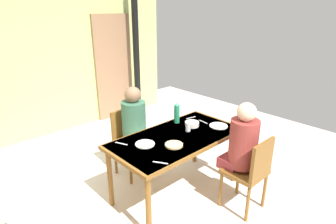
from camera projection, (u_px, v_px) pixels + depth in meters
ground_plane at (159, 199)px, 3.28m from camera, size 7.02×7.02×0.00m
wall_back at (51, 59)px, 4.68m from camera, size 4.59×0.10×2.59m
door_wooden at (114, 68)px, 5.46m from camera, size 0.80×0.05×2.00m
stove_pipe_column at (136, 52)px, 5.40m from camera, size 0.12×0.12×2.59m
dining_table at (177, 142)px, 3.17m from camera, size 1.54×0.81×0.75m
chair_near_diner at (251, 170)px, 2.94m from camera, size 0.40×0.40×0.87m
chair_far_diner at (129, 138)px, 3.67m from camera, size 0.40×0.40×0.87m
person_near_diner at (242, 142)px, 2.94m from camera, size 0.30×0.37×0.77m
person_far_diner at (135, 121)px, 3.47m from camera, size 0.30×0.37×0.77m
water_bottle_green_near at (177, 113)px, 3.48m from camera, size 0.07×0.07×0.27m
serving_bowl_center at (192, 124)px, 3.41m from camera, size 0.17×0.17×0.05m
dinner_plate_near_left at (219, 126)px, 3.40m from camera, size 0.22×0.22×0.01m
dinner_plate_near_right at (145, 144)px, 2.95m from camera, size 0.21×0.21×0.01m
drinking_glass_by_near_diner at (188, 127)px, 3.26m from camera, size 0.06×0.06×0.11m
bread_plate_sliced at (174, 145)px, 2.93m from camera, size 0.19×0.19×0.02m
cutlery_knife_near at (160, 163)px, 2.61m from camera, size 0.09×0.14×0.00m
cutlery_fork_near at (203, 122)px, 3.54m from camera, size 0.03×0.15×0.00m
cutlery_knife_far at (121, 144)px, 2.97m from camera, size 0.07×0.15×0.00m
cutlery_fork_far at (191, 118)px, 3.67m from camera, size 0.15×0.04×0.00m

